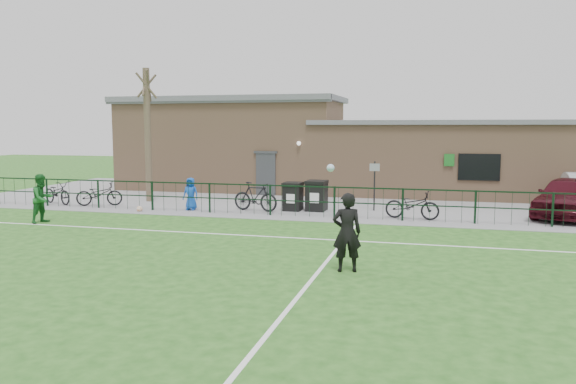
% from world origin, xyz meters
% --- Properties ---
extents(ground, '(90.00, 90.00, 0.00)m').
position_xyz_m(ground, '(0.00, 0.00, 0.00)').
color(ground, '#215218').
rests_on(ground, ground).
extents(paving_strip, '(34.00, 13.00, 0.02)m').
position_xyz_m(paving_strip, '(0.00, 13.50, 0.01)').
color(paving_strip, gray).
rests_on(paving_strip, ground).
extents(pitch_line_touch, '(28.00, 0.10, 0.01)m').
position_xyz_m(pitch_line_touch, '(0.00, 7.80, 0.00)').
color(pitch_line_touch, white).
rests_on(pitch_line_touch, ground).
extents(pitch_line_mid, '(28.00, 0.10, 0.01)m').
position_xyz_m(pitch_line_mid, '(0.00, 4.00, 0.00)').
color(pitch_line_mid, white).
rests_on(pitch_line_mid, ground).
extents(pitch_line_perp, '(0.10, 16.00, 0.01)m').
position_xyz_m(pitch_line_perp, '(2.00, 0.00, 0.00)').
color(pitch_line_perp, white).
rests_on(pitch_line_perp, ground).
extents(perimeter_fence, '(28.00, 0.10, 1.20)m').
position_xyz_m(perimeter_fence, '(0.00, 8.00, 0.60)').
color(perimeter_fence, black).
rests_on(perimeter_fence, ground).
extents(bare_tree, '(0.30, 0.30, 6.00)m').
position_xyz_m(bare_tree, '(-8.00, 10.50, 3.00)').
color(bare_tree, '#4D3F2F').
rests_on(bare_tree, ground).
extents(wheelie_bin_left, '(0.71, 0.80, 1.06)m').
position_xyz_m(wheelie_bin_left, '(-0.95, 9.41, 0.55)').
color(wheelie_bin_left, black).
rests_on(wheelie_bin_left, paving_strip).
extents(wheelie_bin_right, '(0.79, 0.89, 1.14)m').
position_xyz_m(wheelie_bin_right, '(-0.01, 9.58, 0.59)').
color(wheelie_bin_right, black).
rests_on(wheelie_bin_right, paving_strip).
extents(sign_post, '(0.08, 0.08, 2.00)m').
position_xyz_m(sign_post, '(2.24, 10.19, 1.02)').
color(sign_post, black).
rests_on(sign_post, paving_strip).
extents(car_maroon, '(3.49, 4.90, 1.55)m').
position_xyz_m(car_maroon, '(9.43, 10.33, 0.79)').
color(car_maroon, '#400B15').
rests_on(car_maroon, paving_strip).
extents(bicycle_a, '(2.03, 1.38, 1.01)m').
position_xyz_m(bicycle_a, '(-11.43, 8.59, 0.52)').
color(bicycle_a, black).
rests_on(bicycle_a, paving_strip).
extents(bicycle_c, '(2.04, 1.36, 1.01)m').
position_xyz_m(bicycle_c, '(-9.35, 8.60, 0.53)').
color(bicycle_c, black).
rests_on(bicycle_c, paving_strip).
extents(bicycle_d, '(2.02, 0.92, 1.17)m').
position_xyz_m(bicycle_d, '(-2.37, 8.84, 0.61)').
color(bicycle_d, black).
rests_on(bicycle_d, paving_strip).
extents(bicycle_e, '(2.07, 0.99, 1.04)m').
position_xyz_m(bicycle_e, '(3.82, 8.45, 0.54)').
color(bicycle_e, black).
rests_on(bicycle_e, paving_strip).
extents(spectator_child, '(0.65, 0.43, 1.32)m').
position_xyz_m(spectator_child, '(-5.02, 8.47, 0.68)').
color(spectator_child, '#124AB0').
rests_on(spectator_child, paving_strip).
extents(goalkeeper_kick, '(1.39, 3.09, 2.36)m').
position_xyz_m(goalkeeper_kick, '(2.62, 0.48, 0.97)').
color(goalkeeper_kick, black).
rests_on(goalkeeper_kick, ground).
extents(outfield_player, '(0.82, 0.96, 1.74)m').
position_xyz_m(outfield_player, '(-8.87, 4.40, 0.87)').
color(outfield_player, '#1A5E24').
rests_on(outfield_player, ground).
extents(ball_ground, '(0.24, 0.24, 0.24)m').
position_xyz_m(ball_ground, '(-6.84, 7.55, 0.12)').
color(ball_ground, silver).
rests_on(ball_ground, ground).
extents(clubhouse, '(24.25, 5.40, 4.96)m').
position_xyz_m(clubhouse, '(-0.88, 16.50, 2.22)').
color(clubhouse, tan).
rests_on(clubhouse, ground).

